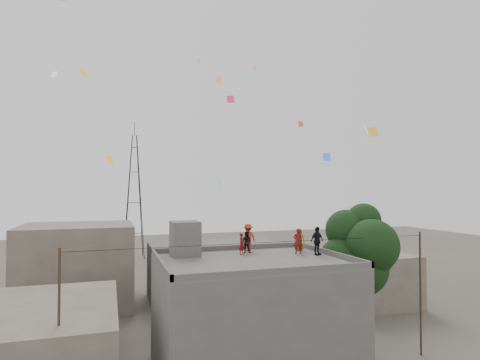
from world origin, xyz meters
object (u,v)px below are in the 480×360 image
at_px(tree, 360,252).
at_px(person_dark_adult, 317,241).
at_px(stair_head_box, 185,238).
at_px(person_red_adult, 298,241).
at_px(transmission_tower, 134,196).

relative_size(tree, person_dark_adult, 5.42).
relative_size(stair_head_box, person_red_adult, 1.31).
bearing_deg(tree, person_dark_adult, -175.96).
height_order(transmission_tower, person_dark_adult, transmission_tower).
relative_size(stair_head_box, transmission_tower, 0.10).
distance_m(stair_head_box, transmission_tower, 37.46).
distance_m(stair_head_box, tree, 10.80).
xyz_separation_m(stair_head_box, tree, (10.57, -2.00, -1.00)).
relative_size(transmission_tower, person_red_adult, 13.12).
relative_size(stair_head_box, person_dark_adult, 1.19).
height_order(transmission_tower, person_red_adult, transmission_tower).
bearing_deg(stair_head_box, tree, -10.74).
height_order(tree, person_dark_adult, tree).
relative_size(transmission_tower, person_dark_adult, 11.91).
bearing_deg(person_dark_adult, transmission_tower, 83.94).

